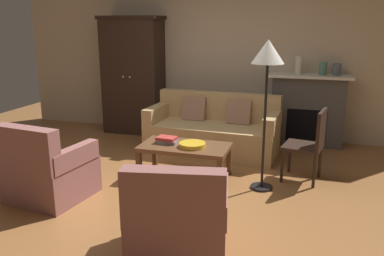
# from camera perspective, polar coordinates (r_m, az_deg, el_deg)

# --- Properties ---
(ground_plane) EXTENTS (9.60, 9.60, 0.00)m
(ground_plane) POSITION_cam_1_polar(r_m,az_deg,el_deg) (4.73, -4.00, -8.57)
(ground_plane) COLOR #9E6638
(back_wall) EXTENTS (7.20, 0.10, 2.80)m
(back_wall) POSITION_cam_1_polar(r_m,az_deg,el_deg) (6.80, 3.55, 10.82)
(back_wall) COLOR beige
(back_wall) RESTS_ON ground
(fireplace) EXTENTS (1.26, 0.48, 1.12)m
(fireplace) POSITION_cam_1_polar(r_m,az_deg,el_deg) (6.48, 16.37, 2.61)
(fireplace) COLOR #4C4947
(fireplace) RESTS_ON ground
(armoire) EXTENTS (1.06, 0.57, 2.01)m
(armoire) POSITION_cam_1_polar(r_m,az_deg,el_deg) (6.99, -8.48, 7.56)
(armoire) COLOR black
(armoire) RESTS_ON ground
(couch) EXTENTS (1.96, 0.95, 0.86)m
(couch) POSITION_cam_1_polar(r_m,az_deg,el_deg) (5.91, 3.08, -0.46)
(couch) COLOR tan
(couch) RESTS_ON ground
(coffee_table) EXTENTS (1.10, 0.60, 0.42)m
(coffee_table) POSITION_cam_1_polar(r_m,az_deg,el_deg) (4.90, -1.05, -3.10)
(coffee_table) COLOR brown
(coffee_table) RESTS_ON ground
(fruit_bowl) EXTENTS (0.32, 0.32, 0.05)m
(fruit_bowl) POSITION_cam_1_polar(r_m,az_deg,el_deg) (4.81, 0.05, -2.45)
(fruit_bowl) COLOR gold
(fruit_bowl) RESTS_ON coffee_table
(book_stack) EXTENTS (0.26, 0.19, 0.08)m
(book_stack) POSITION_cam_1_polar(r_m,az_deg,el_deg) (4.97, -3.62, -1.73)
(book_stack) COLOR gray
(book_stack) RESTS_ON coffee_table
(mantel_vase_cream) EXTENTS (0.11, 0.11, 0.27)m
(mantel_vase_cream) POSITION_cam_1_polar(r_m,az_deg,el_deg) (6.36, 15.19, 8.76)
(mantel_vase_cream) COLOR beige
(mantel_vase_cream) RESTS_ON fireplace
(mantel_vase_jade) EXTENTS (0.12, 0.12, 0.20)m
(mantel_vase_jade) POSITION_cam_1_polar(r_m,az_deg,el_deg) (6.36, 18.43, 8.19)
(mantel_vase_jade) COLOR slate
(mantel_vase_jade) RESTS_ON fireplace
(mantel_vase_slate) EXTENTS (0.13, 0.13, 0.18)m
(mantel_vase_slate) POSITION_cam_1_polar(r_m,az_deg,el_deg) (6.37, 20.23, 7.96)
(mantel_vase_slate) COLOR #565B66
(mantel_vase_slate) RESTS_ON fireplace
(armchair_near_left) EXTENTS (0.86, 0.86, 0.88)m
(armchair_near_left) POSITION_cam_1_polar(r_m,az_deg,el_deg) (4.60, -20.14, -5.95)
(armchair_near_left) COLOR #935B56
(armchair_near_left) RESTS_ON ground
(armchair_near_right) EXTENTS (0.90, 0.90, 0.88)m
(armchair_near_right) POSITION_cam_1_polar(r_m,az_deg,el_deg) (3.27, -1.96, -13.71)
(armchair_near_right) COLOR #935B56
(armchair_near_right) RESTS_ON ground
(side_chair_wooden) EXTENTS (0.51, 0.51, 0.90)m
(side_chair_wooden) POSITION_cam_1_polar(r_m,az_deg,el_deg) (4.94, 16.80, -1.82)
(side_chair_wooden) COLOR black
(side_chair_wooden) RESTS_ON ground
(floor_lamp) EXTENTS (0.36, 0.36, 1.72)m
(floor_lamp) POSITION_cam_1_polar(r_m,az_deg,el_deg) (4.40, 10.90, 9.52)
(floor_lamp) COLOR black
(floor_lamp) RESTS_ON ground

